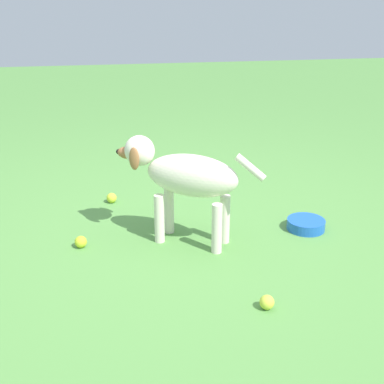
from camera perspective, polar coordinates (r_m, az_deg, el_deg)
name	(u,v)px	position (r m, az deg, el deg)	size (l,w,h in m)	color
ground	(181,240)	(2.96, -1.25, -5.24)	(14.00, 14.00, 0.00)	#548C42
dog	(183,176)	(2.82, -0.94, 1.74)	(0.50, 0.75, 0.58)	silver
tennis_ball_0	(267,302)	(2.39, 8.09, -11.70)	(0.07, 0.07, 0.07)	#C7D83F
tennis_ball_1	(112,198)	(3.49, -8.67, -0.63)	(0.07, 0.07, 0.07)	#C5D834
tennis_ball_2	(81,242)	(2.94, -11.92, -5.29)	(0.07, 0.07, 0.07)	#C0D42B
water_bowl	(306,224)	(3.15, 12.19, -3.44)	(0.22, 0.22, 0.06)	blue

